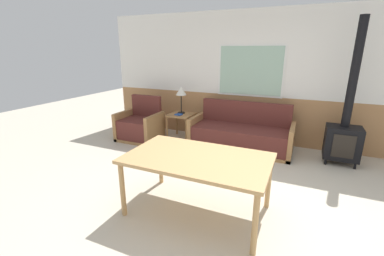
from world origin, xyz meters
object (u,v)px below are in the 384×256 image
at_px(armchair, 140,127).
at_px(wood_stove, 344,130).
at_px(side_table, 181,118).
at_px(dining_table, 198,162).
at_px(couch, 240,135).
at_px(table_lamp, 181,92).

xyz_separation_m(armchair, wood_stove, (3.95, 0.38, 0.32)).
xyz_separation_m(side_table, dining_table, (1.40, -2.37, 0.20)).
relative_size(armchair, wood_stove, 0.39).
xyz_separation_m(dining_table, wood_stove, (1.74, 2.33, -0.05)).
relative_size(dining_table, wood_stove, 0.69).
xyz_separation_m(couch, table_lamp, (-1.40, 0.16, 0.76)).
distance_m(table_lamp, wood_stove, 3.21).
bearing_deg(armchair, side_table, 14.58).
height_order(couch, side_table, couch).
bearing_deg(armchair, table_lamp, 20.73).
xyz_separation_m(armchair, table_lamp, (0.77, 0.52, 0.74)).
xyz_separation_m(couch, armchair, (-2.17, -0.36, 0.01)).
bearing_deg(side_table, dining_table, -59.52).
bearing_deg(side_table, armchair, -151.84).
distance_m(armchair, side_table, 0.93).
bearing_deg(couch, armchair, -170.58).
relative_size(table_lamp, wood_stove, 0.24).
bearing_deg(side_table, table_lamp, 112.36).
xyz_separation_m(table_lamp, dining_table, (1.44, -2.47, -0.37)).
distance_m(side_table, table_lamp, 0.58).
relative_size(couch, dining_table, 1.19).
bearing_deg(wood_stove, side_table, 179.16).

